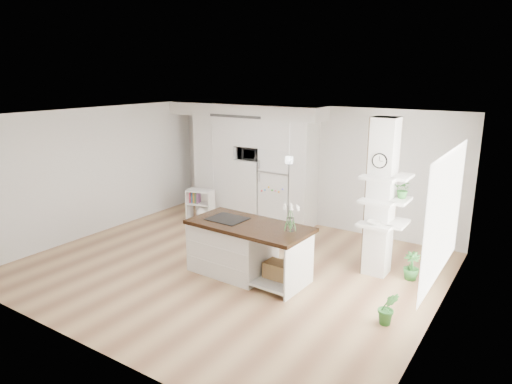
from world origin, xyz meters
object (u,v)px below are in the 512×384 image
(refrigerator, at_px, (280,186))
(kitchen_island, at_px, (238,246))
(floor_plant_a, at_px, (388,308))
(bookshelf, at_px, (201,207))

(refrigerator, distance_m, kitchen_island, 2.95)
(refrigerator, relative_size, floor_plant_a, 3.49)
(refrigerator, height_order, bookshelf, refrigerator)
(kitchen_island, height_order, floor_plant_a, kitchen_island)
(floor_plant_a, bearing_deg, bookshelf, 156.72)
(kitchen_island, height_order, bookshelf, kitchen_island)
(refrigerator, bearing_deg, kitchen_island, -73.82)
(kitchen_island, xyz_separation_m, bookshelf, (-2.46, 1.97, -0.17))
(refrigerator, relative_size, bookshelf, 2.41)
(kitchen_island, bearing_deg, floor_plant_a, -3.12)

